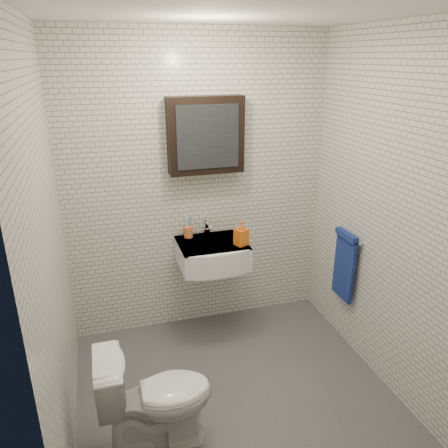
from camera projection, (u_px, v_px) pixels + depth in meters
name	position (u px, v px, depth m)	size (l,w,h in m)	color
ground	(234.00, 390.00, 3.19)	(2.20, 2.00, 0.01)	#4C4E54
room_shell	(236.00, 199.00, 2.66)	(2.22, 2.02, 2.51)	silver
washbasin	(213.00, 255.00, 3.58)	(0.55, 0.50, 0.20)	white
faucet	(207.00, 228.00, 3.70)	(0.06, 0.20, 0.15)	silver
mirror_cabinet	(206.00, 135.00, 3.42)	(0.60, 0.15, 0.60)	black
towel_rail	(345.00, 263.00, 3.52)	(0.09, 0.30, 0.58)	silver
toothbrush_cup	(188.00, 231.00, 3.67)	(0.09, 0.09, 0.21)	#D26634
soap_bottle	(241.00, 233.00, 3.50)	(0.09, 0.09, 0.20)	orange
toilet	(156.00, 397.00, 2.65)	(0.39, 0.68, 0.69)	white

